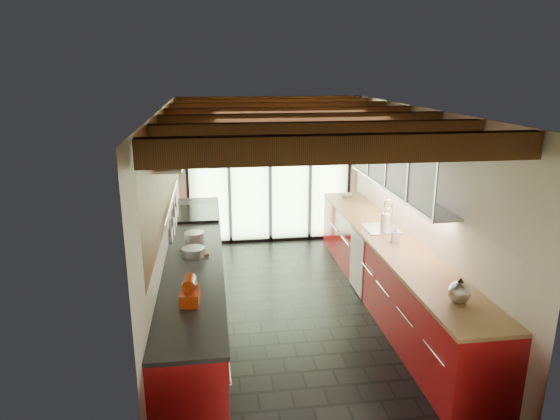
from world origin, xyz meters
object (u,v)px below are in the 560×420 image
at_px(soap_bottle, 396,234).
at_px(bowl, 347,195).
at_px(paper_towel, 385,223).
at_px(kettle, 460,291).
at_px(stand_mixer, 190,292).

distance_m(soap_bottle, bowl, 2.35).
xyz_separation_m(paper_towel, soap_bottle, (0.00, -0.41, -0.02)).
xyz_separation_m(paper_towel, bowl, (0.00, 1.94, -0.11)).
relative_size(kettle, paper_towel, 0.89).
distance_m(kettle, paper_towel, 2.11).
height_order(kettle, bowl, kettle).
height_order(stand_mixer, paper_towel, paper_towel).
bearing_deg(bowl, paper_towel, -90.00).
bearing_deg(bowl, soap_bottle, -90.00).
xyz_separation_m(kettle, paper_towel, (-0.00, 2.11, 0.02)).
xyz_separation_m(kettle, soap_bottle, (-0.00, 1.69, -0.00)).
relative_size(kettle, bowl, 1.42).
bearing_deg(soap_bottle, stand_mixer, -152.01).
bearing_deg(soap_bottle, paper_towel, 90.00).
xyz_separation_m(stand_mixer, bowl, (2.54, 3.70, -0.08)).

